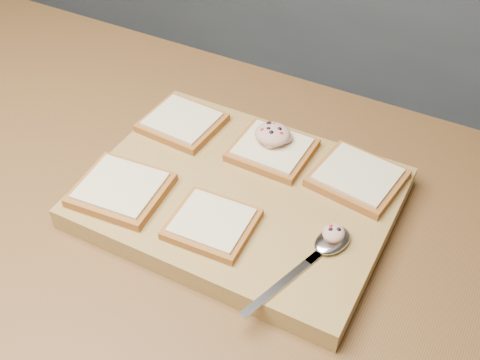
% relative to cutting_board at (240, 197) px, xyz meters
% --- Properties ---
extents(island_counter, '(2.00, 0.80, 0.90)m').
position_rel_cutting_board_xyz_m(island_counter, '(-0.08, -0.04, -0.46)').
color(island_counter, slate).
rests_on(island_counter, ground).
extents(back_counter, '(3.60, 0.62, 0.94)m').
position_rel_cutting_board_xyz_m(back_counter, '(-0.08, 1.39, -0.45)').
color(back_counter, slate).
rests_on(back_counter, ground).
extents(cutting_board, '(0.44, 0.34, 0.04)m').
position_rel_cutting_board_xyz_m(cutting_board, '(0.00, 0.00, 0.00)').
color(cutting_board, '#AF8C4B').
rests_on(cutting_board, island_counter).
extents(bread_far_left, '(0.13, 0.12, 0.02)m').
position_rel_cutting_board_xyz_m(bread_far_left, '(-0.16, 0.09, 0.03)').
color(bread_far_left, '#9A5527').
rests_on(bread_far_left, cutting_board).
extents(bread_far_center, '(0.12, 0.11, 0.02)m').
position_rel_cutting_board_xyz_m(bread_far_center, '(0.01, 0.10, 0.03)').
color(bread_far_center, '#9A5527').
rests_on(bread_far_center, cutting_board).
extents(bread_far_right, '(0.14, 0.13, 0.02)m').
position_rel_cutting_board_xyz_m(bread_far_right, '(0.15, 0.10, 0.03)').
color(bread_far_right, '#9A5527').
rests_on(bread_far_right, cutting_board).
extents(bread_near_left, '(0.14, 0.13, 0.02)m').
position_rel_cutting_board_xyz_m(bread_near_left, '(-0.15, -0.09, 0.03)').
color(bread_near_left, '#9A5527').
rests_on(bread_near_left, cutting_board).
extents(bread_near_center, '(0.12, 0.11, 0.02)m').
position_rel_cutting_board_xyz_m(bread_near_center, '(0.00, -0.09, 0.03)').
color(bread_near_center, '#9A5527').
rests_on(bread_near_center, cutting_board).
extents(tuna_salad_dollop, '(0.06, 0.05, 0.03)m').
position_rel_cutting_board_xyz_m(tuna_salad_dollop, '(0.00, 0.11, 0.05)').
color(tuna_salad_dollop, tan).
rests_on(tuna_salad_dollop, bread_far_center).
extents(spoon, '(0.09, 0.20, 0.01)m').
position_rel_cutting_board_xyz_m(spoon, '(0.16, -0.05, 0.02)').
color(spoon, silver).
rests_on(spoon, cutting_board).
extents(spoon_salad, '(0.03, 0.03, 0.02)m').
position_rel_cutting_board_xyz_m(spoon_salad, '(0.16, -0.04, 0.04)').
color(spoon_salad, tan).
rests_on(spoon_salad, spoon).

